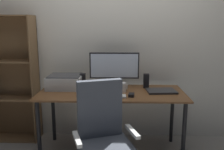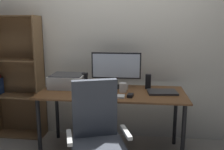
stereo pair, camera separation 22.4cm
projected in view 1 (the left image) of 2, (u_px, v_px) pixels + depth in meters
back_wall at (113, 39)px, 3.13m from camera, size 6.40×0.10×2.60m
desk at (112, 99)px, 2.75m from camera, size 1.64×0.70×0.74m
monitor at (114, 67)px, 2.89m from camera, size 0.59×0.20×0.42m
keyboard at (112, 96)px, 2.54m from camera, size 0.29×0.11×0.02m
mouse at (131, 95)px, 2.56m from camera, size 0.07×0.10×0.03m
coffee_mug at (123, 87)px, 2.73m from camera, size 0.10×0.08×0.11m
laptop at (161, 91)px, 2.73m from camera, size 0.34×0.26×0.02m
speaker_left at (83, 80)px, 2.92m from camera, size 0.06×0.07×0.17m
speaker_right at (146, 81)px, 2.90m from camera, size 0.06×0.07×0.17m
printer at (65, 82)px, 2.88m from camera, size 0.40×0.34×0.16m
paper_sheet at (92, 97)px, 2.54m from camera, size 0.22×0.30×0.00m
office_chair at (104, 145)px, 2.09m from camera, size 0.58×0.58×1.01m
bookshelf at (10, 80)px, 3.11m from camera, size 0.68×0.28×1.60m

